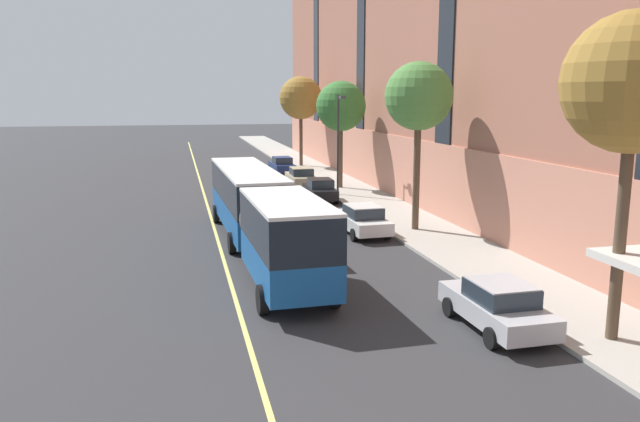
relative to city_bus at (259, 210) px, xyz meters
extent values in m
plane|color=#303033|center=(0.58, -2.73, -2.05)|extent=(260.00, 260.00, 0.00)
cube|color=#ADA89E|center=(9.17, 0.27, -1.97)|extent=(4.31, 160.00, 0.15)
cube|color=tan|center=(11.25, -2.73, 0.15)|extent=(0.14, 110.00, 4.40)
cube|color=#1E232B|center=(11.27, 22.02, 11.49)|extent=(0.10, 2.00, 18.70)
cube|color=#1E232B|center=(11.27, 38.52, 11.49)|extent=(0.10, 2.00, 18.70)
cube|color=#19569E|center=(-0.12, 3.69, -0.80)|extent=(2.83, 11.31, 1.25)
cube|color=black|center=(-0.12, 3.69, 0.59)|extent=(2.84, 11.31, 1.53)
cube|color=silver|center=(-0.12, 3.69, 1.41)|extent=(2.86, 11.31, 0.12)
cube|color=#19232D|center=(-0.31, 9.33, 0.43)|extent=(2.26, 0.16, 1.14)
cube|color=orange|center=(-0.31, 9.34, 1.17)|extent=(1.72, 0.12, 0.28)
cube|color=black|center=(-0.31, 9.35, -1.33)|extent=(2.41, 0.20, 0.24)
cube|color=white|center=(-1.17, 9.32, -1.08)|extent=(0.28, 0.07, 0.18)
cube|color=white|center=(0.55, 9.38, -1.08)|extent=(0.28, 0.07, 0.18)
cylinder|color=#595651|center=(0.08, -2.43, -0.04)|extent=(2.37, 1.08, 2.33)
cube|color=#19569E|center=(0.21, -6.16, -0.80)|extent=(2.67, 6.56, 1.25)
cube|color=black|center=(0.21, -6.16, 0.59)|extent=(2.68, 6.56, 1.53)
cube|color=silver|center=(0.21, -6.16, 1.41)|extent=(2.70, 6.56, 0.12)
cylinder|color=black|center=(-1.48, 7.57, -1.55)|extent=(0.33, 1.01, 1.00)
cylinder|color=black|center=(0.97, 7.66, -1.55)|extent=(0.33, 1.01, 1.00)
cylinder|color=black|center=(-1.24, 0.28, -1.55)|extent=(0.33, 1.01, 1.00)
cylinder|color=black|center=(1.22, 0.36, -1.55)|extent=(0.33, 1.01, 1.00)
cylinder|color=black|center=(-0.96, -7.99, -1.55)|extent=(0.33, 1.01, 1.00)
cylinder|color=black|center=(1.49, -7.90, -1.55)|extent=(0.33, 1.01, 1.00)
cube|color=silver|center=(5.71, 2.84, -1.41)|extent=(2.01, 4.70, 0.64)
cube|color=#232D38|center=(5.72, 2.61, -0.81)|extent=(1.69, 2.14, 0.56)
cube|color=silver|center=(5.72, 2.61, -0.51)|extent=(1.65, 2.05, 0.04)
cylinder|color=black|center=(4.76, 4.24, -1.73)|extent=(0.25, 0.65, 0.64)
cylinder|color=black|center=(6.55, 4.31, -1.73)|extent=(0.25, 0.65, 0.64)
cylinder|color=black|center=(4.87, 1.37, -1.73)|extent=(0.25, 0.65, 0.64)
cylinder|color=black|center=(6.66, 1.44, -1.73)|extent=(0.25, 0.65, 0.64)
cube|color=#BCAD89|center=(5.93, 20.20, -1.41)|extent=(1.88, 4.69, 0.64)
cube|color=#232D38|center=(5.93, 19.97, -0.81)|extent=(1.63, 2.12, 0.56)
cube|color=#BCAD89|center=(5.93, 19.97, -0.51)|extent=(1.59, 2.03, 0.04)
cylinder|color=black|center=(5.06, 21.66, -1.73)|extent=(0.23, 0.64, 0.64)
cylinder|color=black|center=(6.84, 21.64, -1.73)|extent=(0.23, 0.64, 0.64)
cylinder|color=black|center=(5.02, 18.76, -1.73)|extent=(0.23, 0.64, 0.64)
cylinder|color=black|center=(6.81, 18.74, -1.73)|extent=(0.23, 0.64, 0.64)
cube|color=#B7B7BC|center=(5.90, -10.94, -1.41)|extent=(1.92, 4.45, 0.64)
cube|color=#232D38|center=(5.90, -11.16, -0.81)|extent=(1.66, 2.02, 0.56)
cube|color=#B7B7BC|center=(5.90, -11.16, -0.51)|extent=(1.62, 1.93, 0.04)
cylinder|color=black|center=(4.97, -9.59, -1.73)|extent=(0.23, 0.64, 0.64)
cylinder|color=black|center=(6.77, -9.55, -1.73)|extent=(0.23, 0.64, 0.64)
cylinder|color=black|center=(5.02, -12.33, -1.73)|extent=(0.23, 0.64, 0.64)
cylinder|color=black|center=(6.83, -12.29, -1.73)|extent=(0.23, 0.64, 0.64)
cube|color=black|center=(5.91, 13.37, -1.41)|extent=(1.89, 4.37, 0.64)
cube|color=#232D38|center=(5.90, 13.15, -0.81)|extent=(1.59, 1.99, 0.56)
cube|color=black|center=(5.90, 13.15, -0.51)|extent=(1.56, 1.91, 0.04)
cylinder|color=black|center=(5.11, 14.74, -1.73)|extent=(0.24, 0.65, 0.64)
cylinder|color=black|center=(6.81, 14.67, -1.73)|extent=(0.24, 0.65, 0.64)
cylinder|color=black|center=(5.01, 12.07, -1.73)|extent=(0.24, 0.65, 0.64)
cylinder|color=black|center=(6.71, 12.00, -1.73)|extent=(0.24, 0.65, 0.64)
cube|color=navy|center=(5.87, 28.88, -1.41)|extent=(1.90, 4.53, 0.64)
cube|color=#232D38|center=(5.88, 28.65, -0.81)|extent=(1.62, 2.06, 0.56)
cube|color=navy|center=(5.88, 28.65, -0.51)|extent=(1.58, 1.97, 0.04)
cylinder|color=black|center=(4.96, 30.24, -1.73)|extent=(0.24, 0.65, 0.64)
cylinder|color=black|center=(6.70, 30.29, -1.73)|extent=(0.24, 0.65, 0.64)
cylinder|color=black|center=(5.05, 27.46, -1.73)|extent=(0.24, 0.65, 0.64)
cylinder|color=black|center=(6.78, 27.51, -1.73)|extent=(0.24, 0.65, 0.64)
cylinder|color=brown|center=(8.65, -12.72, 1.23)|extent=(0.34, 0.34, 6.26)
sphere|color=olive|center=(8.65, -12.72, 5.43)|extent=(3.89, 3.89, 3.89)
cylinder|color=brown|center=(8.65, 2.77, 1.09)|extent=(0.36, 0.36, 5.97)
sphere|color=#4C843D|center=(8.65, 2.77, 5.04)|extent=(3.50, 3.50, 3.50)
cylinder|color=brown|center=(8.65, 18.26, 0.67)|extent=(0.33, 0.33, 5.14)
sphere|color=#387533|center=(8.65, 18.26, 4.27)|extent=(3.75, 3.75, 3.75)
cylinder|color=brown|center=(8.65, 33.75, 0.88)|extent=(0.34, 0.34, 5.55)
sphere|color=olive|center=(8.65, 33.75, 4.81)|extent=(4.22, 4.22, 4.22)
cylinder|color=#2D2D30|center=(7.61, 15.08, 1.60)|extent=(0.16, 0.16, 6.99)
cylinder|color=#2D2D30|center=(7.61, 14.53, 4.99)|extent=(0.10, 1.10, 0.10)
cube|color=#3D3D3F|center=(7.61, 13.98, 4.94)|extent=(0.36, 0.60, 0.20)
cylinder|color=red|center=(7.51, 18.22, -1.62)|extent=(0.24, 0.24, 0.55)
sphere|color=silver|center=(7.51, 18.22, -1.28)|extent=(0.20, 0.20, 0.20)
cylinder|color=silver|center=(7.35, 18.22, -1.57)|extent=(0.10, 0.09, 0.09)
cylinder|color=silver|center=(7.67, 18.22, -1.57)|extent=(0.10, 0.09, 0.09)
cube|color=#E0D66B|center=(-1.70, 0.27, -2.04)|extent=(0.16, 140.00, 0.01)
camera|label=1|loc=(-3.52, -27.60, 5.10)|focal=35.00mm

